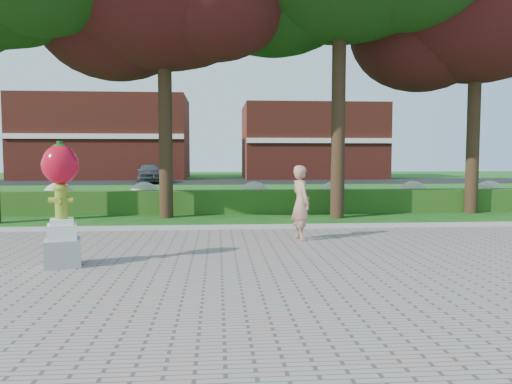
# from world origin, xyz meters

# --- Properties ---
(ground) EXTENTS (100.00, 100.00, 0.00)m
(ground) POSITION_xyz_m (0.00, 0.00, 0.00)
(ground) COLOR #164E13
(ground) RESTS_ON ground
(walkway) EXTENTS (40.00, 14.00, 0.04)m
(walkway) POSITION_xyz_m (0.00, -4.00, 0.02)
(walkway) COLOR gray
(walkway) RESTS_ON ground
(curb) EXTENTS (40.00, 0.18, 0.15)m
(curb) POSITION_xyz_m (0.00, 3.00, 0.07)
(curb) COLOR #ADADA5
(curb) RESTS_ON ground
(lawn_hedge) EXTENTS (24.00, 0.70, 0.80)m
(lawn_hedge) POSITION_xyz_m (0.00, 7.00, 0.40)
(lawn_hedge) COLOR #1D4212
(lawn_hedge) RESTS_ON ground
(hydrangea_row) EXTENTS (20.10, 1.10, 0.99)m
(hydrangea_row) POSITION_xyz_m (0.57, 8.00, 0.55)
(hydrangea_row) COLOR beige
(hydrangea_row) RESTS_ON ground
(street) EXTENTS (50.00, 8.00, 0.02)m
(street) POSITION_xyz_m (0.00, 28.00, 0.01)
(street) COLOR black
(street) RESTS_ON ground
(building_left) EXTENTS (14.00, 8.00, 7.00)m
(building_left) POSITION_xyz_m (-10.00, 34.00, 3.50)
(building_left) COLOR maroon
(building_left) RESTS_ON ground
(building_right) EXTENTS (12.00, 8.00, 6.40)m
(building_right) POSITION_xyz_m (8.00, 34.00, 3.20)
(building_right) COLOR maroon
(building_right) RESTS_ON ground
(tree_far_right) EXTENTS (7.88, 6.72, 10.21)m
(tree_far_right) POSITION_xyz_m (8.40, 6.58, 6.97)
(tree_far_right) COLOR black
(tree_far_right) RESTS_ON ground
(hydrant_sculpture) EXTENTS (0.74, 0.74, 2.22)m
(hydrant_sculpture) POSITION_xyz_m (-3.09, -1.25, 1.21)
(hydrant_sculpture) COLOR gray
(hydrant_sculpture) RESTS_ON walkway
(woman) EXTENTS (0.56, 0.72, 1.74)m
(woman) POSITION_xyz_m (1.59, 1.20, 0.91)
(woman) COLOR tan
(woman) RESTS_ON walkway
(parked_car) EXTENTS (2.46, 4.53, 1.46)m
(parked_car) POSITION_xyz_m (-5.27, 26.27, 0.75)
(parked_car) COLOR #44464C
(parked_car) RESTS_ON street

